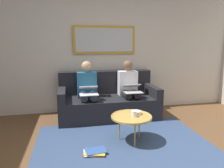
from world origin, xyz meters
name	(u,v)px	position (x,y,z in m)	size (l,w,h in m)	color
wall_rear	(104,52)	(0.00, -2.60, 1.30)	(6.00, 0.12, 2.60)	beige
area_rug	(123,143)	(0.00, -0.85, 0.00)	(2.60, 1.80, 0.01)	#33476B
couch	(108,101)	(0.00, -2.12, 0.31)	(1.97, 0.90, 0.90)	black
framed_mirror	(104,40)	(0.00, -2.51, 1.55)	(1.32, 0.05, 0.58)	#B7892D
coffee_table	(131,117)	(-0.14, -0.90, 0.39)	(0.62, 0.62, 0.42)	tan
cup	(134,114)	(-0.17, -0.86, 0.45)	(0.07, 0.07, 0.09)	silver
bowl	(136,112)	(-0.23, -0.98, 0.43)	(0.16, 0.16, 0.05)	beige
person_left	(129,87)	(-0.42, -2.05, 0.61)	(0.38, 0.58, 1.14)	silver
laptop_silver	(132,89)	(-0.42, -1.81, 0.62)	(0.34, 0.34, 0.15)	silver
person_right	(87,89)	(0.42, -2.05, 0.61)	(0.38, 0.58, 1.14)	#235B84
laptop_white	(89,90)	(0.42, -1.81, 0.62)	(0.34, 0.35, 0.15)	white
magazine_stack	(95,152)	(0.46, -0.64, 0.03)	(0.34, 0.28, 0.04)	red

